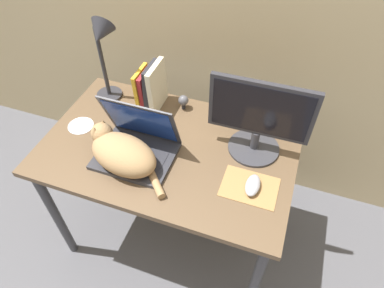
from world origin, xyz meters
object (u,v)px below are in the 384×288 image
cat (122,153)px  book_row (151,87)px  laptop (137,145)px  computer_mouse (253,185)px  cd_disc (81,126)px  desk_lamp (102,48)px  external_monitor (259,118)px  webcam (183,101)px

cat → book_row: size_ratio=1.69×
laptop → computer_mouse: (0.51, -0.02, -0.03)m
book_row → cd_disc: (-0.26, -0.26, -0.11)m
laptop → desk_lamp: (-0.28, 0.28, 0.26)m
cat → computer_mouse: 0.55m
external_monitor → computer_mouse: size_ratio=3.82×
desk_lamp → cd_disc: desk_lamp is taller
webcam → external_monitor: bearing=-21.5°
laptop → webcam: size_ratio=4.35×
cat → book_row: (-0.05, 0.40, 0.04)m
computer_mouse → book_row: book_row is taller
webcam → laptop: bearing=-103.4°
cat → cd_disc: size_ratio=3.33×
external_monitor → laptop: bearing=-157.5°
book_row → desk_lamp: (-0.20, -0.04, 0.20)m
laptop → webcam: 0.36m
desk_lamp → computer_mouse: bearing=-20.9°
book_row → desk_lamp: size_ratio=0.52×
laptop → desk_lamp: desk_lamp is taller
desk_lamp → cat: bearing=-55.5°
computer_mouse → webcam: (-0.43, 0.37, 0.03)m
cat → book_row: bearing=96.6°
webcam → book_row: bearing=-171.0°
laptop → desk_lamp: 0.47m
desk_lamp → cd_disc: bearing=-104.6°
computer_mouse → cd_disc: bearing=174.3°
external_monitor → book_row: external_monitor is taller
book_row → desk_lamp: bearing=-168.8°
external_monitor → cd_disc: (-0.80, -0.13, -0.18)m
laptop → desk_lamp: bearing=134.3°
book_row → webcam: 0.17m
cat → book_row: 0.40m
external_monitor → cd_disc: external_monitor is taller
cd_disc → external_monitor: bearing=9.1°
computer_mouse → cd_disc: computer_mouse is taller
cd_disc → cat: bearing=-25.1°
external_monitor → desk_lamp: (-0.75, 0.09, 0.12)m
external_monitor → computer_mouse: 0.27m
book_row → computer_mouse: bearing=-30.1°
desk_lamp → webcam: desk_lamp is taller
external_monitor → computer_mouse: external_monitor is taller
webcam → cd_disc: 0.51m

